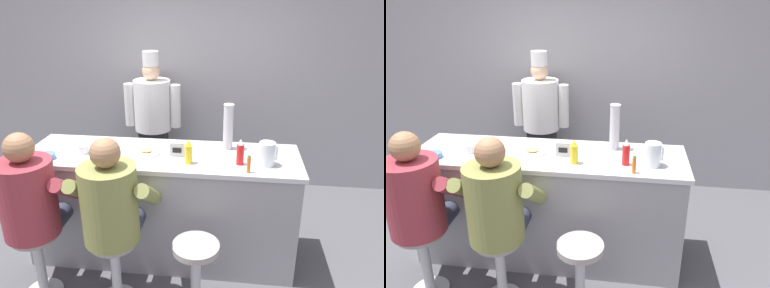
{
  "view_description": "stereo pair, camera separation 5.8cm",
  "coord_description": "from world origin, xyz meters",
  "views": [
    {
      "loc": [
        0.64,
        -2.63,
        2.34
      ],
      "look_at": [
        0.28,
        0.33,
        1.17
      ],
      "focal_mm": 35.0,
      "sensor_mm": 36.0,
      "label": 1
    },
    {
      "loc": [
        0.7,
        -2.62,
        2.34
      ],
      "look_at": [
        0.28,
        0.33,
        1.17
      ],
      "focal_mm": 35.0,
      "sensor_mm": 36.0,
      "label": 2
    }
  ],
  "objects": [
    {
      "name": "cup_stack_steel",
      "position": [
        0.58,
        0.56,
        1.26
      ],
      "size": [
        0.1,
        0.1,
        0.42
      ],
      "color": "#B7BABF",
      "rests_on": "diner_counter"
    },
    {
      "name": "breakfast_plate",
      "position": [
        -0.14,
        0.35,
        1.06
      ],
      "size": [
        0.25,
        0.25,
        0.05
      ],
      "color": "white",
      "rests_on": "diner_counter"
    },
    {
      "name": "ketchup_bottle_red",
      "position": [
        0.69,
        0.23,
        1.15
      ],
      "size": [
        0.06,
        0.06,
        0.23
      ],
      "color": "red",
      "rests_on": "diner_counter"
    },
    {
      "name": "napkin_dispenser_chrome",
      "position": [
        0.15,
        0.35,
        1.11
      ],
      "size": [
        0.13,
        0.08,
        0.13
      ],
      "color": "silver",
      "rests_on": "diner_counter"
    },
    {
      "name": "wall_back",
      "position": [
        0.0,
        2.01,
        1.35
      ],
      "size": [
        10.0,
        0.06,
        2.7
      ],
      "color": "#99999E",
      "rests_on": "ground_plane"
    },
    {
      "name": "mustard_bottle_yellow",
      "position": [
        0.27,
        0.2,
        1.15
      ],
      "size": [
        0.07,
        0.07,
        0.21
      ],
      "color": "yellow",
      "rests_on": "diner_counter"
    },
    {
      "name": "coffee_mug_white",
      "position": [
        -0.69,
        0.29,
        1.09
      ],
      "size": [
        0.13,
        0.09,
        0.08
      ],
      "color": "white",
      "rests_on": "diner_counter"
    },
    {
      "name": "empty_stool_round",
      "position": [
        0.39,
        -0.3,
        0.41
      ],
      "size": [
        0.36,
        0.36,
        0.61
      ],
      "color": "#B2B5BA",
      "rests_on": "ground_plane"
    },
    {
      "name": "diner_counter",
      "position": [
        0.0,
        0.37,
        0.52
      ],
      "size": [
        2.44,
        0.73,
        1.05
      ],
      "color": "gray",
      "rests_on": "ground_plane"
    },
    {
      "name": "hot_sauce_bottle_orange",
      "position": [
        0.76,
        0.08,
        1.12
      ],
      "size": [
        0.03,
        0.03,
        0.15
      ],
      "color": "orange",
      "rests_on": "diner_counter"
    },
    {
      "name": "diner_seated_maroon",
      "position": [
        -0.91,
        -0.27,
        0.87
      ],
      "size": [
        0.66,
        0.65,
        1.44
      ],
      "color": "#B2B5BA",
      "rests_on": "ground_plane"
    },
    {
      "name": "water_pitcher_clear",
      "position": [
        0.91,
        0.24,
        1.15
      ],
      "size": [
        0.15,
        0.13,
        0.2
      ],
      "color": "silver",
      "rests_on": "diner_counter"
    },
    {
      "name": "coffee_mug_blue",
      "position": [
        -0.43,
        0.26,
        1.1
      ],
      "size": [
        0.13,
        0.08,
        0.1
      ],
      "color": "#4C7AB2",
      "rests_on": "diner_counter"
    },
    {
      "name": "cereal_bowl",
      "position": [
        -0.95,
        0.14,
        1.07
      ],
      "size": [
        0.14,
        0.14,
        0.05
      ],
      "color": "#4C7FB7",
      "rests_on": "diner_counter"
    },
    {
      "name": "cook_in_whites_near",
      "position": [
        -0.37,
        1.66,
        0.97
      ],
      "size": [
        0.69,
        0.44,
        1.77
      ],
      "color": "#232328",
      "rests_on": "ground_plane"
    },
    {
      "name": "ground_plane",
      "position": [
        0.0,
        0.0,
        0.0
      ],
      "size": [
        20.0,
        20.0,
        0.0
      ],
      "primitive_type": "plane",
      "color": "#4C4C51"
    },
    {
      "name": "diner_seated_olive",
      "position": [
        -0.26,
        -0.27,
        0.86
      ],
      "size": [
        0.65,
        0.64,
        1.43
      ],
      "color": "#B2B5BA",
      "rests_on": "ground_plane"
    }
  ]
}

